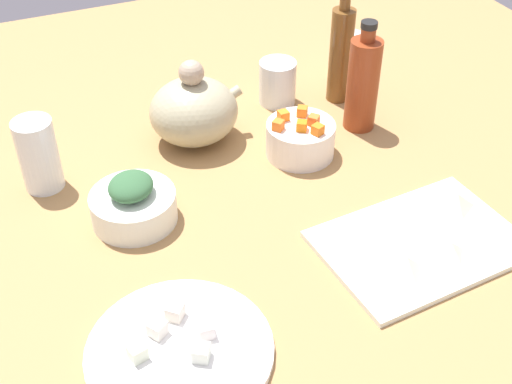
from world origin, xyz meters
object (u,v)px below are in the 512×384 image
object	(u,v)px
plate_tofu	(180,351)
cutting_board	(420,244)
bottle_0	(341,53)
drinking_glass_0	(347,56)
drinking_glass_1	(39,155)
drinking_glass_2	(278,82)
bottle_1	(363,83)
bowl_carrots	(300,139)
bowl_greens	(134,207)
teapot	(194,110)

from	to	relation	value
plate_tofu	cutting_board	bearing A→B (deg)	6.58
bottle_0	drinking_glass_0	world-z (taller)	bottle_0
drinking_glass_1	bottle_0	bearing A→B (deg)	5.29
drinking_glass_2	drinking_glass_1	bearing A→B (deg)	-169.09
bottle_0	drinking_glass_1	bearing A→B (deg)	-174.71
drinking_glass_0	drinking_glass_1	distance (cm)	69.46
cutting_board	drinking_glass_1	bearing A→B (deg)	142.35
bottle_1	drinking_glass_1	world-z (taller)	bottle_1
bowl_carrots	bottle_0	distance (cm)	23.22
bowl_greens	bowl_carrots	bearing A→B (deg)	10.21
plate_tofu	drinking_glass_2	world-z (taller)	drinking_glass_2
bowl_carrots	teapot	bearing A→B (deg)	142.71
bottle_1	bowl_greens	bearing A→B (deg)	-168.35
plate_tofu	bowl_carrots	xyz separation A→B (cm)	(35.42, 35.09, 2.60)
teapot	drinking_glass_1	xyz separation A→B (cm)	(-29.06, -3.07, 0.10)
cutting_board	drinking_glass_0	world-z (taller)	drinking_glass_0
cutting_board	bottle_1	size ratio (longest dim) A/B	1.42
teapot	drinking_glass_1	bearing A→B (deg)	-173.97
cutting_board	bottle_0	size ratio (longest dim) A/B	1.29
cutting_board	teapot	size ratio (longest dim) A/B	1.71
teapot	drinking_glass_2	size ratio (longest dim) A/B	2.01
bowl_greens	bottle_0	xyz separation A→B (cm)	(49.60, 20.94, 7.73)
cutting_board	drinking_glass_0	xyz separation A→B (cm)	(16.78, 53.36, 4.22)
bowl_carrots	teapot	distance (cm)	20.58
bowl_greens	drinking_glass_1	xyz separation A→B (cm)	(-11.91, 15.25, 3.98)
bottle_0	drinking_glass_1	size ratio (longest dim) A/B	1.82
bottle_1	drinking_glass_1	distance (cm)	60.48
bottle_0	plate_tofu	bearing A→B (deg)	-135.94
bottle_0	teapot	bearing A→B (deg)	-175.37
bowl_carrots	cutting_board	bearing A→B (deg)	-78.75
teapot	drinking_glass_2	xyz separation A→B (cm)	(20.31, 6.45, -1.97)
bowl_carrots	bottle_0	size ratio (longest dim) A/B	0.53
bottle_0	bottle_1	xyz separation A→B (cm)	(-1.34, -10.99, -0.78)
cutting_board	plate_tofu	distance (cm)	41.72
plate_tofu	teapot	xyz separation A→B (cm)	(19.25, 47.40, 5.89)
bowl_carrots	bottle_1	world-z (taller)	bottle_1
bowl_carrots	drinking_glass_1	size ratio (longest dim) A/B	0.96
cutting_board	bowl_greens	bearing A→B (deg)	148.31
plate_tofu	bottle_0	size ratio (longest dim) A/B	1.05
bowl_greens	drinking_glass_1	bearing A→B (deg)	127.99
bowl_greens	bottle_1	world-z (taller)	bottle_1
drinking_glass_0	bottle_0	bearing A→B (deg)	-128.83
drinking_glass_2	drinking_glass_0	bearing A→B (deg)	12.96
cutting_board	bottle_1	distance (cm)	36.54
cutting_board	bowl_carrots	world-z (taller)	bowl_carrots
teapot	bottle_0	bearing A→B (deg)	4.63
plate_tofu	bowl_carrots	bearing A→B (deg)	44.73
drinking_glass_0	drinking_glass_2	distance (cm)	19.16
bowl_greens	bowl_carrots	distance (cm)	33.86
bottle_0	drinking_glass_2	size ratio (longest dim) A/B	2.66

